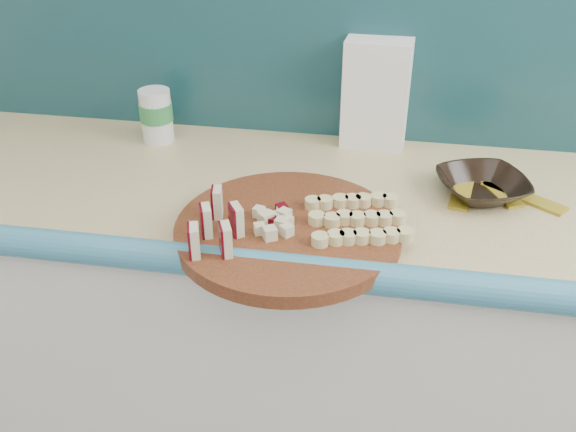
{
  "coord_description": "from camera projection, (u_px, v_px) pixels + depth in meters",
  "views": [
    {
      "loc": [
        0.25,
        0.3,
        1.59
      ],
      "look_at": [
        0.08,
        1.3,
        0.96
      ],
      "focal_mm": 40.0,
      "sensor_mm": 36.0,
      "label": 1
    }
  ],
  "objects": [
    {
      "name": "kitchen_counter",
      "position": [
        310.0,
        344.0,
        1.62
      ],
      "size": [
        2.2,
        0.63,
        0.91
      ],
      "color": "white",
      "rests_on": "ground"
    },
    {
      "name": "backsplash",
      "position": [
        333.0,
        35.0,
        1.49
      ],
      "size": [
        2.2,
        0.02,
        0.5
      ],
      "primitive_type": "cube",
      "color": "teal",
      "rests_on": "kitchen_counter"
    },
    {
      "name": "banana_slices",
      "position": [
        357.0,
        218.0,
        1.21
      ],
      "size": [
        0.21,
        0.19,
        0.02
      ],
      "color": "#D5C482",
      "rests_on": "cutting_board"
    },
    {
      "name": "flour_bag",
      "position": [
        377.0,
        92.0,
        1.51
      ],
      "size": [
        0.16,
        0.12,
        0.26
      ],
      "primitive_type": "cube",
      "rotation": [
        0.0,
        0.0,
        -0.08
      ],
      "color": "white",
      "rests_on": "kitchen_counter"
    },
    {
      "name": "apple_wedges",
      "position": [
        216.0,
        224.0,
        1.16
      ],
      "size": [
        0.08,
        0.17,
        0.06
      ],
      "color": "beige",
      "rests_on": "cutting_board"
    },
    {
      "name": "brown_bowl",
      "position": [
        482.0,
        187.0,
        1.34
      ],
      "size": [
        0.23,
        0.23,
        0.04
      ],
      "primitive_type": "imported",
      "rotation": [
        0.0,
        0.0,
        0.36
      ],
      "color": "black",
      "rests_on": "kitchen_counter"
    },
    {
      "name": "banana_peel",
      "position": [
        493.0,
        191.0,
        1.37
      ],
      "size": [
        0.24,
        0.21,
        0.01
      ],
      "rotation": [
        0.0,
        0.0,
        0.26
      ],
      "color": "gold",
      "rests_on": "kitchen_counter"
    },
    {
      "name": "canister",
      "position": [
        156.0,
        115.0,
        1.55
      ],
      "size": [
        0.08,
        0.08,
        0.13
      ],
      "rotation": [
        0.0,
        0.0,
        0.17
      ],
      "color": "silver",
      "rests_on": "kitchen_counter"
    },
    {
      "name": "apple_chunks",
      "position": [
        273.0,
        221.0,
        1.2
      ],
      "size": [
        0.07,
        0.07,
        0.02
      ],
      "color": "beige",
      "rests_on": "cutting_board"
    },
    {
      "name": "cutting_board",
      "position": [
        288.0,
        231.0,
        1.22
      ],
      "size": [
        0.52,
        0.52,
        0.03
      ],
      "primitive_type": "cylinder",
      "rotation": [
        0.0,
        0.0,
        0.24
      ],
      "color": "#471F0F",
      "rests_on": "kitchen_counter"
    }
  ]
}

